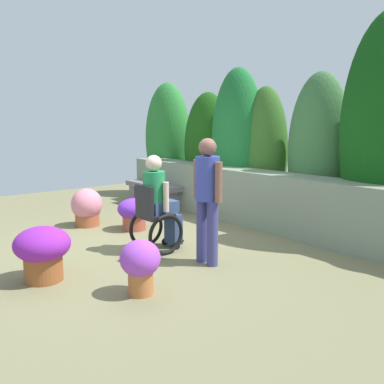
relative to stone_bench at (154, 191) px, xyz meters
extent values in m
plane|color=#74704D|center=(2.31, -1.59, -0.34)|extent=(11.36, 11.36, 0.00)
cube|color=gray|center=(2.31, 0.47, 0.14)|extent=(6.56, 0.59, 0.94)
ellipsoid|color=#297930|center=(-1.05, 1.12, 1.00)|extent=(1.32, 0.92, 2.68)
ellipsoid|color=#194F12|center=(0.42, 1.10, 0.86)|extent=(1.20, 0.84, 2.38)
ellipsoid|color=#1D6C2F|center=(1.42, 0.97, 1.06)|extent=(1.16, 0.81, 2.79)
ellipsoid|color=#336122|center=(1.99, 1.12, 0.87)|extent=(0.96, 0.67, 2.41)
ellipsoid|color=#3A6B39|center=(3.12, 1.15, 0.95)|extent=(1.10, 0.77, 2.58)
cube|color=slate|center=(-0.58, 0.00, -0.13)|extent=(0.20, 0.41, 0.40)
cube|color=slate|center=(0.58, 0.00, -0.13)|extent=(0.20, 0.41, 0.40)
cube|color=slate|center=(0.00, 0.00, 0.12)|extent=(1.52, 0.48, 0.10)
cube|color=black|center=(2.51, -1.69, 0.16)|extent=(0.40, 0.40, 0.06)
cube|color=black|center=(2.51, -1.87, 0.39)|extent=(0.40, 0.04, 0.40)
cube|color=black|center=(2.51, -1.37, -0.24)|extent=(0.28, 0.12, 0.03)
torus|color=black|center=(2.27, -1.69, -0.06)|extent=(0.05, 0.56, 0.56)
torus|color=black|center=(2.75, -1.69, -0.06)|extent=(0.05, 0.56, 0.56)
cylinder|color=black|center=(2.37, -1.44, -0.29)|extent=(0.03, 0.10, 0.10)
cylinder|color=black|center=(2.65, -1.44, -0.29)|extent=(0.03, 0.10, 0.10)
cube|color=navy|center=(2.51, -1.59, 0.27)|extent=(0.30, 0.40, 0.16)
cube|color=navy|center=(2.51, -1.39, -0.07)|extent=(0.26, 0.14, 0.43)
cylinder|color=#23864D|center=(2.51, -1.71, 0.52)|extent=(0.30, 0.30, 0.50)
cylinder|color=beige|center=(2.32, -1.65, 0.44)|extent=(0.08, 0.08, 0.40)
cylinder|color=beige|center=(2.70, -1.65, 0.44)|extent=(0.08, 0.08, 0.40)
sphere|color=beige|center=(2.51, -1.71, 0.88)|extent=(0.22, 0.22, 0.22)
cylinder|color=#3B3C7B|center=(3.26, -1.49, 0.07)|extent=(0.14, 0.14, 0.81)
cylinder|color=#3B3C7B|center=(3.46, -1.49, 0.07)|extent=(0.14, 0.14, 0.81)
cylinder|color=#37449F|center=(3.36, -1.49, 0.75)|extent=(0.30, 0.30, 0.54)
cylinder|color=brown|center=(3.16, -1.49, 0.72)|extent=(0.09, 0.09, 0.49)
cylinder|color=brown|center=(3.56, -1.49, 0.72)|extent=(0.09, 0.09, 0.49)
sphere|color=brown|center=(3.36, -1.49, 1.13)|extent=(0.22, 0.22, 0.22)
cylinder|color=#B16535|center=(3.64, -2.66, -0.20)|extent=(0.26, 0.26, 0.28)
ellipsoid|color=#285621|center=(3.64, -2.66, -0.01)|extent=(0.29, 0.29, 0.13)
ellipsoid|color=purple|center=(3.64, -2.66, 0.05)|extent=(0.42, 0.42, 0.39)
cylinder|color=#A95332|center=(0.59, -1.80, -0.22)|extent=(0.41, 0.41, 0.23)
ellipsoid|color=#1F3A1E|center=(0.59, -1.80, -0.04)|extent=(0.45, 0.45, 0.19)
ellipsoid|color=pink|center=(0.59, -1.80, 0.04)|extent=(0.53, 0.53, 0.54)
cylinder|color=brown|center=(2.63, -3.30, -0.18)|extent=(0.42, 0.42, 0.32)
ellipsoid|color=#235C2E|center=(2.63, -3.30, 0.03)|extent=(0.46, 0.46, 0.14)
ellipsoid|color=purple|center=(2.63, -3.30, 0.09)|extent=(0.62, 0.62, 0.39)
cylinder|color=#A94C38|center=(1.33, -1.31, -0.21)|extent=(0.38, 0.38, 0.26)
ellipsoid|color=#164A1B|center=(1.33, -1.31, -0.04)|extent=(0.42, 0.42, 0.12)
ellipsoid|color=purple|center=(1.33, -1.31, 0.02)|extent=(0.54, 0.54, 0.35)
camera|label=1|loc=(7.17, -4.86, 1.44)|focal=39.28mm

